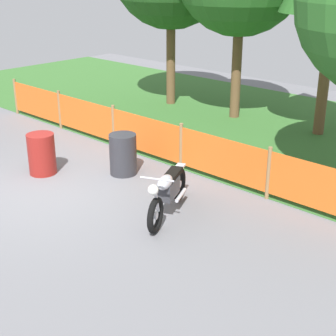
{
  "coord_description": "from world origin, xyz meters",
  "views": [
    {
      "loc": [
        7.95,
        -5.05,
        4.18
      ],
      "look_at": [
        2.38,
        0.92,
        0.9
      ],
      "focal_mm": 54.2,
      "sensor_mm": 36.0,
      "label": 1
    }
  ],
  "objects": [
    {
      "name": "ground",
      "position": [
        0.0,
        0.0,
        -0.01
      ],
      "size": [
        24.0,
        24.0,
        0.02
      ],
      "primitive_type": "cube",
      "color": "slate"
    },
    {
      "name": "motorcycle_lead",
      "position": [
        2.39,
        0.91,
        0.46
      ],
      "size": [
        0.99,
        1.85,
        0.94
      ],
      "rotation": [
        0.0,
        0.0,
        -1.13
      ],
      "color": "black",
      "rests_on": "ground"
    },
    {
      "name": "spare_drum",
      "position": [
        0.37,
        1.68,
        0.44
      ],
      "size": [
        0.58,
        0.58,
        0.88
      ],
      "primitive_type": "cylinder",
      "color": "#2D2D33",
      "rests_on": "ground"
    },
    {
      "name": "grass_verge",
      "position": [
        0.0,
        6.65,
        0.01
      ],
      "size": [
        24.0,
        7.88,
        0.01
      ],
      "primitive_type": "cube",
      "color": "#386B2D",
      "rests_on": "ground"
    },
    {
      "name": "barrier_fence",
      "position": [
        0.0,
        2.71,
        0.54
      ],
      "size": [
        11.12,
        0.08,
        1.05
      ],
      "color": "olive",
      "rests_on": "ground"
    },
    {
      "name": "oil_drum",
      "position": [
        -0.92,
        0.51,
        0.44
      ],
      "size": [
        0.58,
        0.58,
        0.88
      ],
      "primitive_type": "cylinder",
      "color": "maroon",
      "rests_on": "ground"
    }
  ]
}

